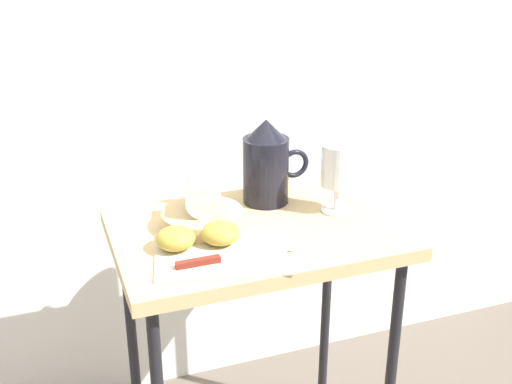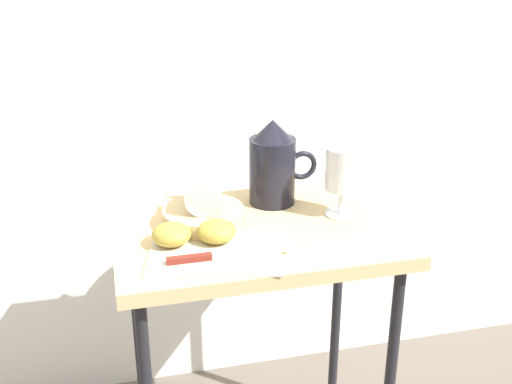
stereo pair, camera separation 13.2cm
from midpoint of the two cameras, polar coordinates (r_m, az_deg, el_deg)
curtain_drape at (r=1.67m, az=-7.87°, el=15.40°), size 2.40×0.03×2.16m
table at (r=1.39m, az=-2.73°, el=-6.02°), size 0.59×0.41×0.70m
linen_napkin at (r=1.25m, az=-6.10°, el=-5.55°), size 0.29×0.23×0.00m
basket_tray at (r=1.36m, az=-7.50°, el=-2.43°), size 0.17×0.17×0.03m
pitcher at (r=1.44m, az=-1.70°, el=2.00°), size 0.16×0.10×0.19m
wine_glass_upright at (r=1.39m, az=4.50°, el=1.97°), size 0.07×0.07×0.15m
wine_glass_tipped_near at (r=1.34m, az=-7.52°, el=-0.24°), size 0.10×0.16×0.07m
apple_half_left at (r=1.27m, az=-10.07°, el=-4.11°), size 0.08×0.08×0.04m
apple_half_right at (r=1.28m, az=-6.12°, el=-3.69°), size 0.08×0.08×0.04m
knife at (r=1.22m, az=-6.49°, el=-5.98°), size 0.23×0.02×0.01m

